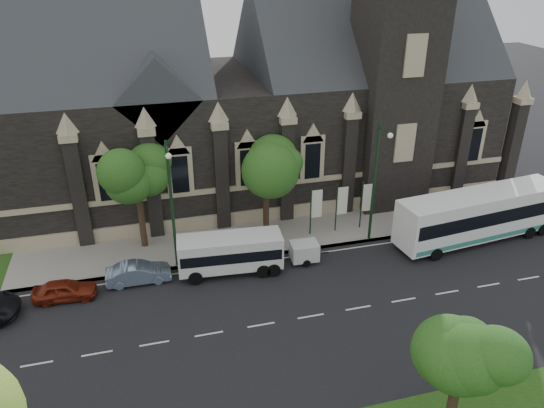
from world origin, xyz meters
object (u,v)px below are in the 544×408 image
object	(u,v)px
box_trailer	(304,251)
car_far_red	(65,290)
sedan	(138,273)
tree_walk_left	(139,172)
tree_walk_right	(268,159)
street_lamp_near	(376,177)
banner_flag_left	(315,207)
shuttle_bus	(230,252)
street_lamp_mid	(171,200)
tour_coach	(479,215)
banner_flag_right	(365,201)
tree_park_east	(463,354)
banner_flag_center	(340,204)

from	to	relation	value
box_trailer	car_far_red	xyz separation A→B (m)	(-15.44, -0.24, -0.17)
sedan	tree_walk_left	bearing A→B (deg)	-9.57
tree_walk_right	street_lamp_near	distance (m)	7.72
banner_flag_left	sedan	world-z (taller)	banner_flag_left
shuttle_bus	car_far_red	xyz separation A→B (m)	(-10.37, -0.34, -0.88)
street_lamp_mid	banner_flag_left	bearing A→B (deg)	10.50
street_lamp_near	tour_coach	bearing A→B (deg)	-12.72
banner_flag_left	box_trailer	size ratio (longest dim) A/B	1.47
street_lamp_mid	box_trailer	bearing A→B (deg)	-9.02
street_lamp_near	box_trailer	distance (m)	7.13
car_far_red	sedan	bearing A→B (deg)	-77.72
banner_flag_right	tree_walk_right	bearing A→B (deg)	166.40
tree_park_east	tree_walk_right	distance (m)	20.29
tour_coach	banner_flag_center	bearing A→B (deg)	152.53
sedan	car_far_red	bearing A→B (deg)	98.84
tree_park_east	sedan	size ratio (longest dim) A/B	1.54
tree_walk_right	tour_coach	bearing A→B (deg)	-20.33
street_lamp_near	street_lamp_mid	xyz separation A→B (m)	(-14.00, 0.00, 0.00)
street_lamp_near	tree_park_east	bearing A→B (deg)	-103.11
car_far_red	tree_walk_left	bearing A→B (deg)	-41.48
tour_coach	sedan	distance (m)	24.22
tree_park_east	tree_walk_left	xyz separation A→B (m)	(-11.97, 20.03, 1.12)
street_lamp_near	banner_flag_right	bearing A→B (deg)	81.44
shuttle_bus	sedan	size ratio (longest dim) A/B	1.70
tree_park_east	tree_walk_left	size ratio (longest dim) A/B	0.82
street_lamp_mid	banner_flag_right	distance (m)	14.67
tree_park_east	banner_flag_right	distance (m)	18.91
tree_park_east	box_trailer	size ratio (longest dim) A/B	2.31
tour_coach	sedan	xyz separation A→B (m)	(-24.17, 0.83, -1.36)
tree_walk_left	shuttle_bus	bearing A→B (deg)	-43.05
sedan	banner_flag_left	bearing A→B (deg)	-77.74
street_lamp_mid	sedan	bearing A→B (deg)	-160.72
banner_flag_center	shuttle_bus	bearing A→B (deg)	-160.47
tree_walk_left	street_lamp_near	size ratio (longest dim) A/B	0.85
banner_flag_right	shuttle_bus	bearing A→B (deg)	-163.85
street_lamp_mid	banner_flag_left	distance (m)	10.81
tree_park_east	sedan	distance (m)	20.46
street_lamp_mid	sedan	world-z (taller)	street_lamp_mid
street_lamp_mid	box_trailer	xyz separation A→B (m)	(8.47, -1.34, -4.30)
banner_flag_right	sedan	size ratio (longest dim) A/B	0.98
street_lamp_near	sedan	xyz separation A→B (m)	(-16.55, -0.89, -4.44)
tree_walk_right	banner_flag_left	distance (m)	4.92
banner_flag_left	banner_flag_right	bearing A→B (deg)	0.00
tree_park_east	banner_flag_left	distance (m)	18.46
tree_walk_left	street_lamp_near	distance (m)	16.22
street_lamp_near	shuttle_bus	distance (m)	11.26
tree_walk_left	car_far_red	bearing A→B (deg)	-134.89
tree_park_east	tree_walk_left	world-z (taller)	tree_walk_left
tree_walk_left	street_lamp_mid	size ratio (longest dim) A/B	0.85
street_lamp_near	tour_coach	world-z (taller)	street_lamp_near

